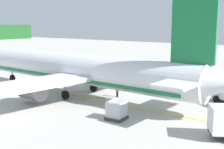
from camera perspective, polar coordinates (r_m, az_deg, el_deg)
The scene contains 4 objects.
airliner_foreground at distance 38.53m, azimuth -7.23°, elevation 1.08°, with size 34.69×41.62×11.90m.
cargo_container_near at distance 28.66m, azimuth 0.81°, elevation -6.92°, with size 1.95×1.95×1.95m.
crew_loader_left at distance 37.30m, azimuth 1.03°, elevation -2.93°, with size 0.27×0.63×1.63m.
apron_guide_line at distance 36.09m, azimuth -2.38°, elevation -4.93°, with size 0.30×60.00×0.01m, color yellow.
Camera 1 is at (-12.66, -7.71, 9.12)m, focal length 47.30 mm.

